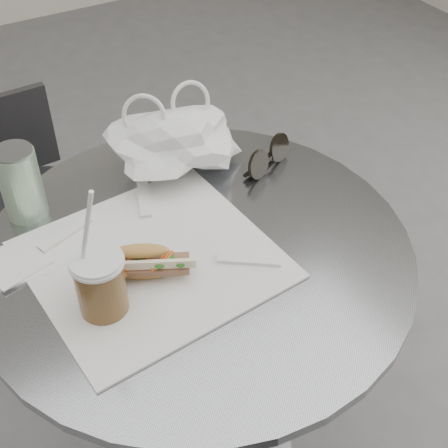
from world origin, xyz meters
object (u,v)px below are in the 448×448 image
banh_mi (143,262)px  sunglasses (268,158)px  chair_far (37,233)px  drink_can (21,183)px  iced_coffee (100,283)px  cafe_table (200,344)px

banh_mi → sunglasses: size_ratio=1.49×
chair_far → banh_mi: size_ratio=3.47×
banh_mi → sunglasses: bearing=50.9°
drink_can → iced_coffee: bearing=-82.6°
chair_far → iced_coffee: 0.89m
banh_mi → drink_can: 0.28m
cafe_table → chair_far: (-0.17, 0.68, -0.16)m
banh_mi → drink_can: size_ratio=1.37×
cafe_table → chair_far: cafe_table is taller
sunglasses → chair_far: bearing=103.6°
cafe_table → chair_far: 0.72m
iced_coffee → drink_can: bearing=97.4°
cafe_table → drink_can: drink_can is taller
chair_far → cafe_table: bearing=101.4°
chair_far → drink_can: (-0.06, -0.44, 0.51)m
chair_far → sunglasses: 0.82m
drink_can → banh_mi: bearing=-64.6°
iced_coffee → drink_can: (-0.04, 0.29, 0.01)m
cafe_table → chair_far: size_ratio=1.13×
chair_far → sunglasses: size_ratio=5.17×
chair_far → drink_can: size_ratio=4.76×
cafe_table → iced_coffee: (-0.19, -0.05, 0.33)m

